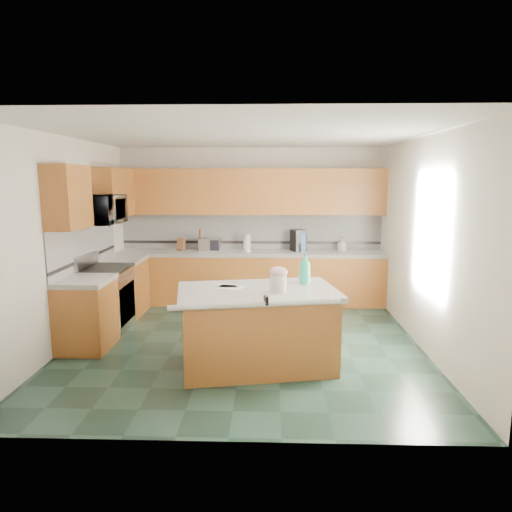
{
  "coord_description": "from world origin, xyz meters",
  "views": [
    {
      "loc": [
        0.35,
        -5.77,
        2.16
      ],
      "look_at": [
        0.15,
        0.35,
        1.12
      ],
      "focal_mm": 32.0,
      "sensor_mm": 36.0,
      "label": 1
    }
  ],
  "objects_px": {
    "treat_jar": "(278,283)",
    "toaster_oven": "(210,244)",
    "island_top": "(257,292)",
    "soap_bottle_island": "(305,268)",
    "island_base": "(257,331)",
    "coffee_maker": "(299,240)",
    "knife_block": "(181,244)"
  },
  "relations": [
    {
      "from": "treat_jar",
      "to": "coffee_maker",
      "type": "bearing_deg",
      "value": 96.16
    },
    {
      "from": "island_top",
      "to": "treat_jar",
      "type": "distance_m",
      "value": 0.29
    },
    {
      "from": "soap_bottle_island",
      "to": "knife_block",
      "type": "xyz_separation_m",
      "value": [
        -1.97,
        2.46,
        -0.07
      ]
    },
    {
      "from": "island_top",
      "to": "toaster_oven",
      "type": "distance_m",
      "value": 2.93
    },
    {
      "from": "treat_jar",
      "to": "toaster_oven",
      "type": "relative_size",
      "value": 0.5
    },
    {
      "from": "island_top",
      "to": "knife_block",
      "type": "xyz_separation_m",
      "value": [
        -1.41,
        2.78,
        0.14
      ]
    },
    {
      "from": "island_base",
      "to": "soap_bottle_island",
      "type": "height_order",
      "value": "soap_bottle_island"
    },
    {
      "from": "treat_jar",
      "to": "island_base",
      "type": "bearing_deg",
      "value": 169.08
    },
    {
      "from": "toaster_oven",
      "to": "treat_jar",
      "type": "bearing_deg",
      "value": -74.5
    },
    {
      "from": "toaster_oven",
      "to": "coffee_maker",
      "type": "bearing_deg",
      "value": -5.04
    },
    {
      "from": "island_base",
      "to": "soap_bottle_island",
      "type": "relative_size",
      "value": 4.61
    },
    {
      "from": "treat_jar",
      "to": "soap_bottle_island",
      "type": "bearing_deg",
      "value": 67.12
    },
    {
      "from": "island_base",
      "to": "island_top",
      "type": "height_order",
      "value": "island_top"
    },
    {
      "from": "island_base",
      "to": "knife_block",
      "type": "xyz_separation_m",
      "value": [
        -1.41,
        2.78,
        0.6
      ]
    },
    {
      "from": "island_base",
      "to": "island_top",
      "type": "distance_m",
      "value": 0.46
    },
    {
      "from": "knife_block",
      "to": "coffee_maker",
      "type": "bearing_deg",
      "value": 15.79
    },
    {
      "from": "treat_jar",
      "to": "coffee_maker",
      "type": "distance_m",
      "value": 2.95
    },
    {
      "from": "soap_bottle_island",
      "to": "toaster_oven",
      "type": "distance_m",
      "value": 2.86
    },
    {
      "from": "island_top",
      "to": "coffee_maker",
      "type": "height_order",
      "value": "coffee_maker"
    },
    {
      "from": "island_top",
      "to": "coffee_maker",
      "type": "xyz_separation_m",
      "value": [
        0.63,
        2.81,
        0.21
      ]
    },
    {
      "from": "treat_jar",
      "to": "toaster_oven",
      "type": "height_order",
      "value": "toaster_oven"
    },
    {
      "from": "soap_bottle_island",
      "to": "coffee_maker",
      "type": "xyz_separation_m",
      "value": [
        0.07,
        2.49,
        0.0
      ]
    },
    {
      "from": "treat_jar",
      "to": "knife_block",
      "type": "height_order",
      "value": "knife_block"
    },
    {
      "from": "island_top",
      "to": "treat_jar",
      "type": "height_order",
      "value": "treat_jar"
    },
    {
      "from": "island_top",
      "to": "soap_bottle_island",
      "type": "height_order",
      "value": "soap_bottle_island"
    },
    {
      "from": "island_base",
      "to": "coffee_maker",
      "type": "distance_m",
      "value": 2.96
    },
    {
      "from": "island_top",
      "to": "treat_jar",
      "type": "xyz_separation_m",
      "value": [
        0.23,
        -0.11,
        0.13
      ]
    },
    {
      "from": "island_top",
      "to": "coffee_maker",
      "type": "bearing_deg",
      "value": 67.04
    },
    {
      "from": "soap_bottle_island",
      "to": "knife_block",
      "type": "bearing_deg",
      "value": 109.11
    },
    {
      "from": "toaster_oven",
      "to": "soap_bottle_island",
      "type": "bearing_deg",
      "value": -65.21
    },
    {
      "from": "treat_jar",
      "to": "coffee_maker",
      "type": "height_order",
      "value": "coffee_maker"
    },
    {
      "from": "island_top",
      "to": "toaster_oven",
      "type": "xyz_separation_m",
      "value": [
        -0.91,
        2.78,
        0.14
      ]
    }
  ]
}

